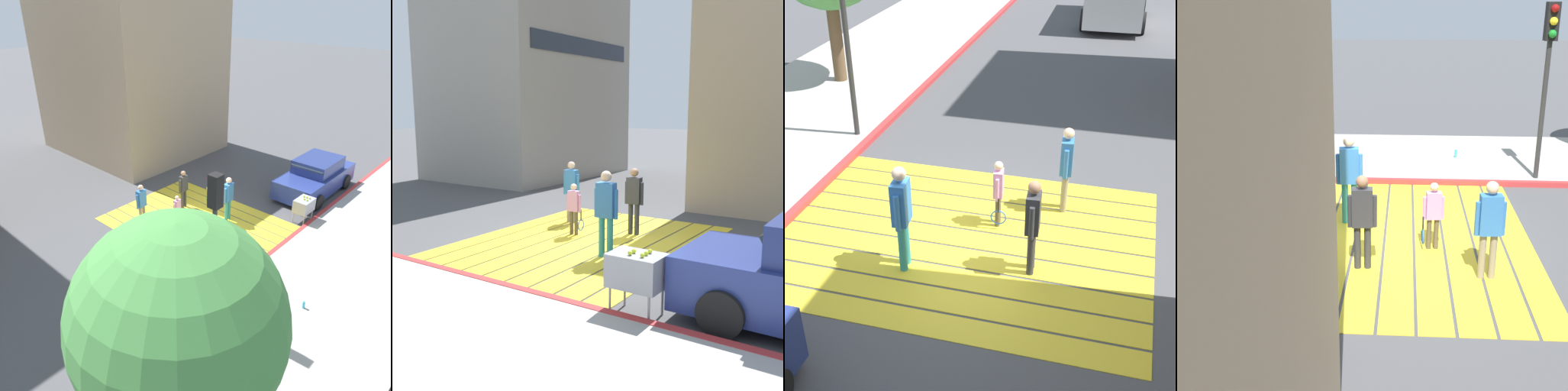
% 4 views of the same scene
% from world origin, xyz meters
% --- Properties ---
extents(ground_plane, '(120.00, 120.00, 0.00)m').
position_xyz_m(ground_plane, '(0.00, 0.00, 0.00)').
color(ground_plane, '#4C4C4F').
extents(crosswalk_stripes, '(6.40, 4.90, 0.01)m').
position_xyz_m(crosswalk_stripes, '(0.00, 0.00, 0.01)').
color(crosswalk_stripes, yellow).
rests_on(crosswalk_stripes, ground).
extents(curb_painted, '(0.16, 40.00, 0.13)m').
position_xyz_m(curb_painted, '(-3.25, 0.00, 0.07)').
color(curb_painted, '#BC3333').
rests_on(curb_painted, ground).
extents(building_far_north, '(8.00, 6.03, 10.11)m').
position_xyz_m(building_far_north, '(8.50, 8.79, 5.06)').
color(building_far_north, gray).
rests_on(building_far_north, ground).
extents(tennis_ball_cart, '(0.56, 0.80, 1.02)m').
position_xyz_m(tennis_ball_cart, '(-2.90, -2.89, 0.70)').
color(tennis_ball_cart, '#99999E').
rests_on(tennis_ball_cart, ground).
extents(pedestrian_adult_lead, '(0.23, 0.49, 1.65)m').
position_xyz_m(pedestrian_adult_lead, '(1.51, 1.42, 0.96)').
color(pedestrian_adult_lead, gray).
rests_on(pedestrian_adult_lead, ground).
extents(pedestrian_adult_trailing, '(0.24, 0.48, 1.63)m').
position_xyz_m(pedestrian_adult_trailing, '(1.27, -0.59, 0.95)').
color(pedestrian_adult_trailing, '#333338').
rests_on(pedestrian_adult_trailing, ground).
extents(pedestrian_adult_side, '(0.27, 0.52, 1.81)m').
position_xyz_m(pedestrian_adult_side, '(-0.69, -1.01, 1.05)').
color(pedestrian_adult_side, teal).
rests_on(pedestrian_adult_side, ground).
extents(pedestrian_child_with_racket, '(0.29, 0.39, 1.26)m').
position_xyz_m(pedestrian_child_with_racket, '(0.45, 0.59, 0.71)').
color(pedestrian_child_with_racket, brown).
rests_on(pedestrian_child_with_racket, ground).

